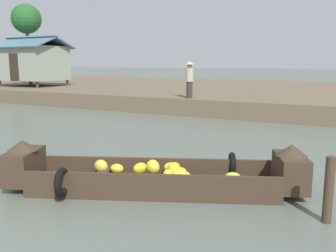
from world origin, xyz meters
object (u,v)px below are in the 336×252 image
object	(u,v)px
stilt_house_left	(33,62)
palm_tree_near	(26,20)
vendor_person	(190,78)
banana_boat	(154,175)
mooring_post	(329,190)

from	to	relation	value
stilt_house_left	palm_tree_near	size ratio (longest dim) A/B	0.80
palm_tree_near	vendor_person	xyz separation A→B (m)	(14.88, -4.22, -3.76)
palm_tree_near	vendor_person	bearing A→B (deg)	-15.85
banana_boat	vendor_person	distance (m)	10.20
stilt_house_left	mooring_post	world-z (taller)	stilt_house_left
vendor_person	mooring_post	size ratio (longest dim) A/B	1.63
banana_boat	stilt_house_left	size ratio (longest dim) A/B	1.16
vendor_person	mooring_post	distance (m)	11.56
banana_boat	mooring_post	xyz separation A→B (m)	(2.98, -0.01, 0.21)
banana_boat	palm_tree_near	world-z (taller)	palm_tree_near
banana_boat	palm_tree_near	xyz separation A→B (m)	(-18.38, 13.70, 5.16)
palm_tree_near	mooring_post	xyz separation A→B (m)	(21.37, -13.72, -4.95)
banana_boat	mooring_post	size ratio (longest dim) A/B	5.32
stilt_house_left	palm_tree_near	bearing A→B (deg)	145.06
banana_boat	vendor_person	world-z (taller)	vendor_person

